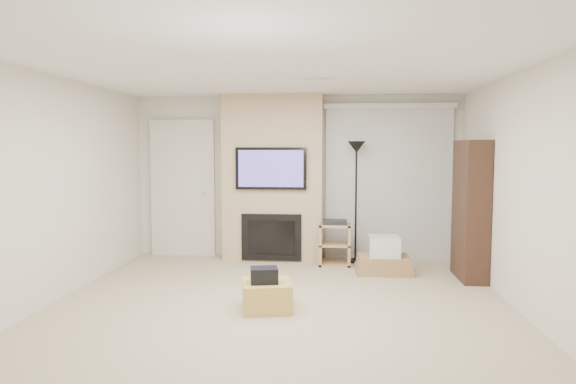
# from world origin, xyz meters

# --- Properties ---
(floor) EXTENTS (5.00, 5.50, 0.00)m
(floor) POSITION_xyz_m (0.00, 0.00, 0.00)
(floor) COLOR tan
(floor) RESTS_ON ground
(ceiling) EXTENTS (5.00, 5.50, 0.00)m
(ceiling) POSITION_xyz_m (0.00, 0.00, 2.50)
(ceiling) COLOR white
(ceiling) RESTS_ON wall_back
(wall_back) EXTENTS (5.00, 0.00, 2.50)m
(wall_back) POSITION_xyz_m (0.00, 2.75, 1.25)
(wall_back) COLOR silver
(wall_back) RESTS_ON ground
(wall_front) EXTENTS (5.00, 0.00, 2.50)m
(wall_front) POSITION_xyz_m (0.00, -2.75, 1.25)
(wall_front) COLOR silver
(wall_front) RESTS_ON ground
(wall_left) EXTENTS (0.00, 5.50, 2.50)m
(wall_left) POSITION_xyz_m (-2.50, 0.00, 1.25)
(wall_left) COLOR silver
(wall_left) RESTS_ON ground
(wall_right) EXTENTS (0.00, 5.50, 2.50)m
(wall_right) POSITION_xyz_m (2.50, 0.00, 1.25)
(wall_right) COLOR silver
(wall_right) RESTS_ON ground
(hvac_vent) EXTENTS (0.35, 0.18, 0.01)m
(hvac_vent) POSITION_xyz_m (0.40, 0.80, 2.50)
(hvac_vent) COLOR silver
(hvac_vent) RESTS_ON ceiling
(ottoman) EXTENTS (0.59, 0.59, 0.30)m
(ottoman) POSITION_xyz_m (-0.12, 0.06, 0.15)
(ottoman) COLOR tan
(ottoman) RESTS_ON floor
(black_bag) EXTENTS (0.32, 0.27, 0.16)m
(black_bag) POSITION_xyz_m (-0.15, 0.02, 0.38)
(black_bag) COLOR black
(black_bag) RESTS_ON ottoman
(fireplace_wall) EXTENTS (1.50, 0.47, 2.50)m
(fireplace_wall) POSITION_xyz_m (-0.35, 2.54, 1.24)
(fireplace_wall) COLOR tan
(fireplace_wall) RESTS_ON floor
(entry_door) EXTENTS (1.02, 0.11, 2.14)m
(entry_door) POSITION_xyz_m (-1.80, 2.71, 1.05)
(entry_door) COLOR silver
(entry_door) RESTS_ON floor
(vertical_blinds) EXTENTS (1.98, 0.10, 2.37)m
(vertical_blinds) POSITION_xyz_m (1.40, 2.70, 1.27)
(vertical_blinds) COLOR silver
(vertical_blinds) RESTS_ON floor
(floor_lamp) EXTENTS (0.27, 0.27, 1.80)m
(floor_lamp) POSITION_xyz_m (0.90, 2.45, 1.42)
(floor_lamp) COLOR black
(floor_lamp) RESTS_ON floor
(av_stand) EXTENTS (0.45, 0.38, 0.66)m
(av_stand) POSITION_xyz_m (0.59, 2.23, 0.35)
(av_stand) COLOR tan
(av_stand) RESTS_ON floor
(box_stack) EXTENTS (0.77, 0.59, 0.50)m
(box_stack) POSITION_xyz_m (1.26, 1.81, 0.19)
(box_stack) COLOR #A17A4F
(box_stack) RESTS_ON floor
(bookshelf) EXTENTS (0.30, 0.80, 1.80)m
(bookshelf) POSITION_xyz_m (2.34, 1.59, 0.90)
(bookshelf) COLOR #301D14
(bookshelf) RESTS_ON floor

